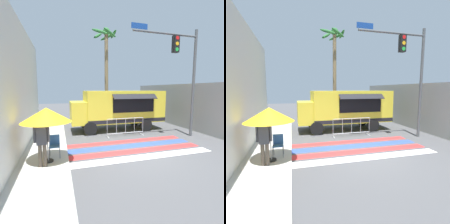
{
  "view_description": "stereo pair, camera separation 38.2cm",
  "coord_description": "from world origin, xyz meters",
  "views": [
    {
      "loc": [
        -3.44,
        -6.81,
        2.81
      ],
      "look_at": [
        -0.45,
        2.94,
        1.49
      ],
      "focal_mm": 28.0,
      "sensor_mm": 36.0,
      "label": 1
    },
    {
      "loc": [
        -3.07,
        -6.91,
        2.81
      ],
      "look_at": [
        -0.45,
        2.94,
        1.49
      ],
      "focal_mm": 28.0,
      "sensor_mm": 36.0,
      "label": 2
    }
  ],
  "objects": [
    {
      "name": "folding_chair",
      "position": [
        -3.66,
        0.36,
        0.65
      ],
      "size": [
        0.41,
        0.41,
        0.87
      ],
      "rotation": [
        0.0,
        0.0,
        -0.2
      ],
      "color": "#4C4C51",
      "rests_on": "sidewalk_left"
    },
    {
      "name": "traffic_signal_pole",
      "position": [
        3.43,
        1.73,
        4.2
      ],
      "size": [
        4.1,
        0.29,
        6.18
      ],
      "color": "#515456",
      "rests_on": "ground_plane"
    },
    {
      "name": "crosswalk_painted",
      "position": [
        0.0,
        0.64,
        0.0
      ],
      "size": [
        6.4,
        2.84,
        0.01
      ],
      "color": "white",
      "rests_on": "ground_plane"
    },
    {
      "name": "barricade_front",
      "position": [
        0.38,
        2.85,
        0.56
      ],
      "size": [
        2.33,
        0.44,
        1.1
      ],
      "color": "#B7BABF",
      "rests_on": "ground_plane"
    },
    {
      "name": "sidewalk_left",
      "position": [
        -5.35,
        0.0,
        0.06
      ],
      "size": [
        4.4,
        16.0,
        0.12
      ],
      "color": "#B7B5AD",
      "rests_on": "ground_plane"
    },
    {
      "name": "building_left_facade",
      "position": [
        -5.09,
        0.0,
        2.93
      ],
      "size": [
        0.25,
        16.0,
        5.86
      ],
      "color": "silver",
      "rests_on": "ground_plane"
    },
    {
      "name": "patio_umbrella",
      "position": [
        -3.89,
        -0.14,
        1.89
      ],
      "size": [
        1.8,
        1.8,
        2.04
      ],
      "color": "black",
      "rests_on": "sidewalk_left"
    },
    {
      "name": "concrete_wall_right",
      "position": [
        5.41,
        3.0,
        1.61
      ],
      "size": [
        0.2,
        16.0,
        3.22
      ],
      "color": "gray",
      "rests_on": "ground_plane"
    },
    {
      "name": "palm_tree",
      "position": [
        0.52,
        7.87,
        5.51
      ],
      "size": [
        2.3,
        2.45,
        7.89
      ],
      "color": "#7A664C",
      "rests_on": "ground_plane"
    },
    {
      "name": "vendor_person",
      "position": [
        -4.05,
        -0.5,
        1.09
      ],
      "size": [
        0.53,
        0.22,
        1.7
      ],
      "rotation": [
        0.0,
        0.0,
        0.02
      ],
      "color": "brown",
      "rests_on": "sidewalk_left"
    },
    {
      "name": "food_truck",
      "position": [
        0.42,
        4.62,
        1.57
      ],
      "size": [
        6.34,
        2.57,
        2.71
      ],
      "color": "yellow",
      "rests_on": "ground_plane"
    },
    {
      "name": "ground_plane",
      "position": [
        0.0,
        0.0,
        0.0
      ],
      "size": [
        60.0,
        60.0,
        0.0
      ],
      "primitive_type": "plane",
      "color": "#4C4C4F"
    }
  ]
}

